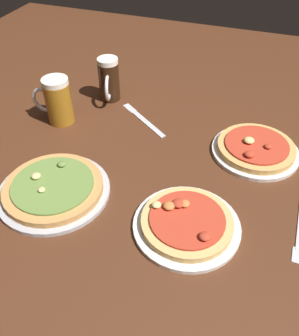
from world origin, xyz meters
TOP-DOWN VIEW (x-y plane):
  - ground_plane at (0.00, 0.00)m, footprint 2.40×2.40m
  - pizza_plate_near at (-0.22, -0.16)m, footprint 0.30×0.30m
  - pizza_plate_far at (0.27, 0.19)m, footprint 0.26×0.26m
  - pizza_plate_side at (0.15, -0.16)m, footprint 0.26×0.26m
  - beer_mug_dark at (-0.28, 0.34)m, footprint 0.07×0.13m
  - beer_mug_amber at (-0.38, 0.15)m, footprint 0.14×0.09m
  - ramekin_sauce at (-0.47, 0.30)m, footprint 0.07×0.07m
  - knife_right at (-0.11, 0.25)m, footprint 0.20×0.16m

SIDE VIEW (x-z plane):
  - ground_plane at x=0.00m, z-range -0.03..0.00m
  - knife_right at x=-0.11m, z-range 0.00..0.01m
  - pizza_plate_near at x=-0.22m, z-range -0.01..0.04m
  - pizza_plate_side at x=0.15m, z-range -0.01..0.04m
  - pizza_plate_far at x=0.27m, z-range -0.01..0.04m
  - ramekin_sauce at x=-0.47m, z-range 0.00..0.04m
  - beer_mug_dark at x=-0.28m, z-range 0.00..0.16m
  - beer_mug_amber at x=-0.38m, z-range 0.00..0.16m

